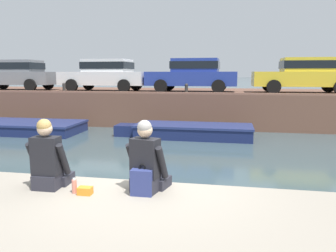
{
  "coord_description": "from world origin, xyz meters",
  "views": [
    {
      "loc": [
        1.25,
        -4.48,
        2.37
      ],
      "look_at": [
        -0.19,
        3.2,
        1.11
      ],
      "focal_mm": 35.0,
      "sensor_mm": 36.0,
      "label": 1
    }
  ],
  "objects_px": {
    "person_seated_right": "(147,164)",
    "bottle_drink": "(74,186)",
    "boat_moored_west_navy": "(9,127)",
    "car_leftmost_grey": "(16,74)",
    "backpack_on_ledge": "(143,182)",
    "car_centre_blue": "(193,74)",
    "boat_moored_central_navy": "(188,131)",
    "mooring_bollard_west": "(64,87)",
    "car_left_inner_white": "(106,74)",
    "car_right_inner_yellow": "(305,74)",
    "mooring_bollard_mid": "(186,88)",
    "person_seated_left": "(48,161)"
  },
  "relations": [
    {
      "from": "boat_moored_central_navy",
      "to": "car_right_inner_yellow",
      "type": "height_order",
      "value": "car_right_inner_yellow"
    },
    {
      "from": "car_right_inner_yellow",
      "to": "boat_moored_west_navy",
      "type": "bearing_deg",
      "value": -162.88
    },
    {
      "from": "car_left_inner_white",
      "to": "boat_moored_west_navy",
      "type": "bearing_deg",
      "value": -127.09
    },
    {
      "from": "mooring_bollard_mid",
      "to": "person_seated_right",
      "type": "distance_m",
      "value": 9.81
    },
    {
      "from": "person_seated_left",
      "to": "car_leftmost_grey",
      "type": "bearing_deg",
      "value": 126.48
    },
    {
      "from": "car_leftmost_grey",
      "to": "backpack_on_ledge",
      "type": "distance_m",
      "value": 15.21
    },
    {
      "from": "car_left_inner_white",
      "to": "person_seated_right",
      "type": "height_order",
      "value": "car_left_inner_white"
    },
    {
      "from": "boat_moored_central_navy",
      "to": "car_left_inner_white",
      "type": "distance_m",
      "value": 6.09
    },
    {
      "from": "car_left_inner_white",
      "to": "car_centre_blue",
      "type": "relative_size",
      "value": 1.03
    },
    {
      "from": "person_seated_right",
      "to": "car_left_inner_white",
      "type": "bearing_deg",
      "value": 113.52
    },
    {
      "from": "car_right_inner_yellow",
      "to": "person_seated_left",
      "type": "distance_m",
      "value": 12.87
    },
    {
      "from": "car_centre_blue",
      "to": "person_seated_right",
      "type": "xyz_separation_m",
      "value": [
        0.63,
        -11.36,
        -1.17
      ]
    },
    {
      "from": "boat_moored_central_navy",
      "to": "bottle_drink",
      "type": "bearing_deg",
      "value": -93.44
    },
    {
      "from": "car_left_inner_white",
      "to": "backpack_on_ledge",
      "type": "distance_m",
      "value": 12.6
    },
    {
      "from": "car_centre_blue",
      "to": "backpack_on_ledge",
      "type": "bearing_deg",
      "value": -86.99
    },
    {
      "from": "car_left_inner_white",
      "to": "mooring_bollard_mid",
      "type": "distance_m",
      "value": 4.54
    },
    {
      "from": "boat_moored_west_navy",
      "to": "car_right_inner_yellow",
      "type": "relative_size",
      "value": 1.51
    },
    {
      "from": "car_left_inner_white",
      "to": "car_right_inner_yellow",
      "type": "distance_m",
      "value": 9.26
    },
    {
      "from": "car_left_inner_white",
      "to": "bottle_drink",
      "type": "xyz_separation_m",
      "value": [
        4.03,
        -11.64,
        -1.45
      ]
    },
    {
      "from": "person_seated_right",
      "to": "bottle_drink",
      "type": "xyz_separation_m",
      "value": [
        -0.92,
        -0.28,
        -0.28
      ]
    },
    {
      "from": "boat_moored_central_navy",
      "to": "bottle_drink",
      "type": "height_order",
      "value": "bottle_drink"
    },
    {
      "from": "mooring_bollard_west",
      "to": "bottle_drink",
      "type": "relative_size",
      "value": 2.18
    },
    {
      "from": "car_leftmost_grey",
      "to": "mooring_bollard_west",
      "type": "distance_m",
      "value": 3.9
    },
    {
      "from": "person_seated_right",
      "to": "bottle_drink",
      "type": "height_order",
      "value": "person_seated_right"
    },
    {
      "from": "boat_moored_west_navy",
      "to": "backpack_on_ledge",
      "type": "distance_m",
      "value": 11.01
    },
    {
      "from": "car_leftmost_grey",
      "to": "boat_moored_central_navy",
      "type": "bearing_deg",
      "value": -20.42
    },
    {
      "from": "boat_moored_central_navy",
      "to": "car_right_inner_yellow",
      "type": "bearing_deg",
      "value": 36.54
    },
    {
      "from": "person_seated_right",
      "to": "car_leftmost_grey",
      "type": "bearing_deg",
      "value": 130.94
    },
    {
      "from": "mooring_bollard_mid",
      "to": "car_right_inner_yellow",
      "type": "bearing_deg",
      "value": 17.55
    },
    {
      "from": "car_right_inner_yellow",
      "to": "mooring_bollard_west",
      "type": "height_order",
      "value": "car_right_inner_yellow"
    },
    {
      "from": "mooring_bollard_west",
      "to": "person_seated_right",
      "type": "height_order",
      "value": "mooring_bollard_west"
    },
    {
      "from": "boat_moored_west_navy",
      "to": "bottle_drink",
      "type": "height_order",
      "value": "bottle_drink"
    },
    {
      "from": "car_left_inner_white",
      "to": "mooring_bollard_mid",
      "type": "xyz_separation_m",
      "value": [
        4.21,
        -1.59,
        -0.61
      ]
    },
    {
      "from": "boat_moored_central_navy",
      "to": "person_seated_left",
      "type": "relative_size",
      "value": 5.33
    },
    {
      "from": "car_leftmost_grey",
      "to": "car_left_inner_white",
      "type": "xyz_separation_m",
      "value": [
        4.92,
        -0.01,
        -0.0
      ]
    },
    {
      "from": "bottle_drink",
      "to": "car_leftmost_grey",
      "type": "bearing_deg",
      "value": 127.52
    },
    {
      "from": "person_seated_left",
      "to": "car_right_inner_yellow",
      "type": "bearing_deg",
      "value": 63.77
    },
    {
      "from": "bottle_drink",
      "to": "person_seated_left",
      "type": "bearing_deg",
      "value": 161.57
    },
    {
      "from": "boat_moored_central_navy",
      "to": "car_left_inner_white",
      "type": "bearing_deg",
      "value": 142.18
    },
    {
      "from": "car_left_inner_white",
      "to": "car_centre_blue",
      "type": "distance_m",
      "value": 4.32
    },
    {
      "from": "person_seated_right",
      "to": "backpack_on_ledge",
      "type": "xyz_separation_m",
      "value": [
        -0.02,
        -0.15,
        -0.2
      ]
    },
    {
      "from": "boat_moored_central_navy",
      "to": "car_right_inner_yellow",
      "type": "xyz_separation_m",
      "value": [
        4.74,
        3.51,
        2.1
      ]
    },
    {
      "from": "boat_moored_west_navy",
      "to": "car_leftmost_grey",
      "type": "relative_size",
      "value": 1.5
    },
    {
      "from": "bottle_drink",
      "to": "car_centre_blue",
      "type": "bearing_deg",
      "value": 88.58
    },
    {
      "from": "backpack_on_ledge",
      "to": "car_right_inner_yellow",
      "type": "bearing_deg",
      "value": 69.39
    },
    {
      "from": "car_leftmost_grey",
      "to": "bottle_drink",
      "type": "bearing_deg",
      "value": -52.48
    },
    {
      "from": "car_leftmost_grey",
      "to": "backpack_on_ledge",
      "type": "bearing_deg",
      "value": -49.49
    },
    {
      "from": "car_leftmost_grey",
      "to": "bottle_drink",
      "type": "relative_size",
      "value": 21.38
    },
    {
      "from": "car_leftmost_grey",
      "to": "car_right_inner_yellow",
      "type": "xyz_separation_m",
      "value": [
        14.17,
        -0.0,
        -0.0
      ]
    },
    {
      "from": "boat_moored_west_navy",
      "to": "mooring_bollard_mid",
      "type": "bearing_deg",
      "value": 16.8
    }
  ]
}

